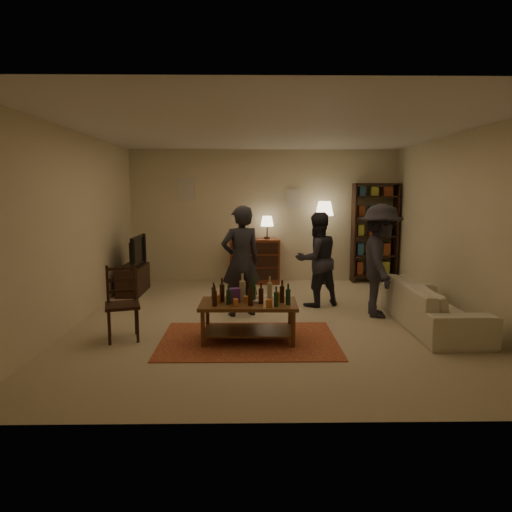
{
  "coord_description": "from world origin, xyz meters",
  "views": [
    {
      "loc": [
        -0.32,
        -6.46,
        1.87
      ],
      "look_at": [
        -0.22,
        0.1,
        0.93
      ],
      "focal_mm": 32.0,
      "sensor_mm": 36.0,
      "label": 1
    }
  ],
  "objects_px": {
    "dresser": "(255,260)",
    "tv_stand": "(133,272)",
    "coffee_table": "(248,307)",
    "person_right": "(317,259)",
    "sofa": "(432,305)",
    "bookshelf": "(374,232)",
    "floor_lamp": "(324,214)",
    "person_left": "(241,261)",
    "dining_chair": "(122,300)",
    "person_by_sofa": "(380,261)"
  },
  "relations": [
    {
      "from": "dresser",
      "to": "tv_stand",
      "type": "bearing_deg",
      "value": -157.93
    },
    {
      "from": "coffee_table",
      "to": "person_right",
      "type": "distance_m",
      "value": 2.1
    },
    {
      "from": "sofa",
      "to": "bookshelf",
      "type": "bearing_deg",
      "value": -0.82
    },
    {
      "from": "bookshelf",
      "to": "dresser",
      "type": "bearing_deg",
      "value": -178.43
    },
    {
      "from": "bookshelf",
      "to": "floor_lamp",
      "type": "bearing_deg",
      "value": -172.39
    },
    {
      "from": "person_left",
      "to": "coffee_table",
      "type": "bearing_deg",
      "value": 76.01
    },
    {
      "from": "dresser",
      "to": "sofa",
      "type": "relative_size",
      "value": 0.65
    },
    {
      "from": "dining_chair",
      "to": "person_left",
      "type": "distance_m",
      "value": 1.86
    },
    {
      "from": "tv_stand",
      "to": "person_by_sofa",
      "type": "distance_m",
      "value": 4.4
    },
    {
      "from": "floor_lamp",
      "to": "person_by_sofa",
      "type": "relative_size",
      "value": 0.99
    },
    {
      "from": "tv_stand",
      "to": "floor_lamp",
      "type": "relative_size",
      "value": 0.64
    },
    {
      "from": "person_left",
      "to": "person_by_sofa",
      "type": "bearing_deg",
      "value": 158.62
    },
    {
      "from": "tv_stand",
      "to": "person_right",
      "type": "height_order",
      "value": "person_right"
    },
    {
      "from": "dresser",
      "to": "floor_lamp",
      "type": "height_order",
      "value": "floor_lamp"
    },
    {
      "from": "tv_stand",
      "to": "dresser",
      "type": "bearing_deg",
      "value": 22.07
    },
    {
      "from": "dining_chair",
      "to": "dresser",
      "type": "distance_m",
      "value": 3.93
    },
    {
      "from": "sofa",
      "to": "person_right",
      "type": "height_order",
      "value": "person_right"
    },
    {
      "from": "dresser",
      "to": "bookshelf",
      "type": "distance_m",
      "value": 2.5
    },
    {
      "from": "coffee_table",
      "to": "dresser",
      "type": "height_order",
      "value": "dresser"
    },
    {
      "from": "floor_lamp",
      "to": "dresser",
      "type": "bearing_deg",
      "value": 176.92
    },
    {
      "from": "person_left",
      "to": "person_right",
      "type": "relative_size",
      "value": 1.08
    },
    {
      "from": "floor_lamp",
      "to": "tv_stand",
      "type": "bearing_deg",
      "value": -167.0
    },
    {
      "from": "dining_chair",
      "to": "sofa",
      "type": "height_order",
      "value": "dining_chair"
    },
    {
      "from": "bookshelf",
      "to": "person_left",
      "type": "xyz_separation_m",
      "value": [
        -2.68,
        -2.53,
        -0.21
      ]
    },
    {
      "from": "tv_stand",
      "to": "person_left",
      "type": "xyz_separation_m",
      "value": [
        2.01,
        -1.55,
        0.44
      ]
    },
    {
      "from": "floor_lamp",
      "to": "person_right",
      "type": "xyz_separation_m",
      "value": [
        -0.41,
        -1.82,
        -0.64
      ]
    },
    {
      "from": "tv_stand",
      "to": "sofa",
      "type": "bearing_deg",
      "value": -25.34
    },
    {
      "from": "person_right",
      "to": "person_by_sofa",
      "type": "height_order",
      "value": "person_by_sofa"
    },
    {
      "from": "dresser",
      "to": "sofa",
      "type": "xyz_separation_m",
      "value": [
        2.39,
        -3.11,
        -0.17
      ]
    },
    {
      "from": "dining_chair",
      "to": "floor_lamp",
      "type": "xyz_separation_m",
      "value": [
        3.11,
        3.46,
        0.9
      ]
    },
    {
      "from": "dining_chair",
      "to": "bookshelf",
      "type": "xyz_separation_m",
      "value": [
        4.17,
        3.6,
        0.53
      ]
    },
    {
      "from": "floor_lamp",
      "to": "person_by_sofa",
      "type": "height_order",
      "value": "person_by_sofa"
    },
    {
      "from": "coffee_table",
      "to": "dining_chair",
      "type": "xyz_separation_m",
      "value": [
        -1.6,
        0.12,
        0.07
      ]
    },
    {
      "from": "floor_lamp",
      "to": "person_left",
      "type": "xyz_separation_m",
      "value": [
        -1.63,
        -2.39,
        -0.58
      ]
    },
    {
      "from": "bookshelf",
      "to": "person_left",
      "type": "height_order",
      "value": "bookshelf"
    },
    {
      "from": "tv_stand",
      "to": "sofa",
      "type": "xyz_separation_m",
      "value": [
        4.64,
        -2.2,
        -0.08
      ]
    },
    {
      "from": "person_left",
      "to": "dining_chair",
      "type": "bearing_deg",
      "value": 16.5
    },
    {
      "from": "dining_chair",
      "to": "person_right",
      "type": "distance_m",
      "value": 3.17
    },
    {
      "from": "coffee_table",
      "to": "tv_stand",
      "type": "bearing_deg",
      "value": 127.73
    },
    {
      "from": "floor_lamp",
      "to": "sofa",
      "type": "xyz_separation_m",
      "value": [
        1.01,
        -3.04,
        -1.1
      ]
    },
    {
      "from": "person_right",
      "to": "bookshelf",
      "type": "bearing_deg",
      "value": -149.24
    },
    {
      "from": "dresser",
      "to": "person_right",
      "type": "height_order",
      "value": "person_right"
    },
    {
      "from": "dining_chair",
      "to": "person_left",
      "type": "bearing_deg",
      "value": 19.05
    },
    {
      "from": "dining_chair",
      "to": "sofa",
      "type": "distance_m",
      "value": 4.15
    },
    {
      "from": "dresser",
      "to": "person_right",
      "type": "xyz_separation_m",
      "value": [
        0.97,
        -1.9,
        0.29
      ]
    },
    {
      "from": "floor_lamp",
      "to": "sofa",
      "type": "relative_size",
      "value": 0.8
    },
    {
      "from": "dining_chair",
      "to": "tv_stand",
      "type": "xyz_separation_m",
      "value": [
        -0.52,
        2.62,
        -0.11
      ]
    },
    {
      "from": "person_left",
      "to": "person_right",
      "type": "distance_m",
      "value": 1.34
    },
    {
      "from": "dresser",
      "to": "sofa",
      "type": "bearing_deg",
      "value": -52.46
    },
    {
      "from": "coffee_table",
      "to": "person_left",
      "type": "distance_m",
      "value": 1.26
    }
  ]
}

